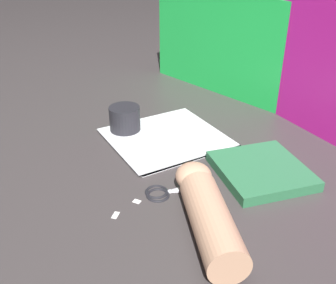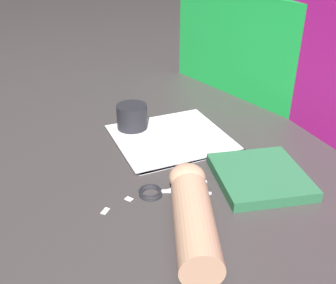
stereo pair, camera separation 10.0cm
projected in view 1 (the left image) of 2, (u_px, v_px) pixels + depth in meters
The scene contains 9 objects.
ground_plane at pixel (169, 156), 1.06m from camera, with size 6.00×6.00×0.00m, color #3D3838.
backdrop_panel_left at pixel (248, 52), 1.31m from camera, with size 0.86×0.16×0.35m.
paper_stack at pixel (167, 137), 1.15m from camera, with size 0.31×0.34×0.01m.
book_closed at pixel (261, 170), 0.97m from camera, with size 0.27×0.26×0.03m.
scissors at pixel (168, 190), 0.91m from camera, with size 0.11×0.18×0.01m.
hand_forearm at pixel (207, 211), 0.79m from camera, with size 0.33×0.21×0.08m.
paper_scrap_near at pixel (115, 215), 0.84m from camera, with size 0.02×0.03×0.00m.
paper_scrap_mid at pixel (137, 201), 0.88m from camera, with size 0.02×0.02×0.00m.
mug at pixel (125, 120), 1.17m from camera, with size 0.09×0.09×0.08m.
Camera 1 is at (0.76, -0.51, 0.54)m, focal length 42.00 mm.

